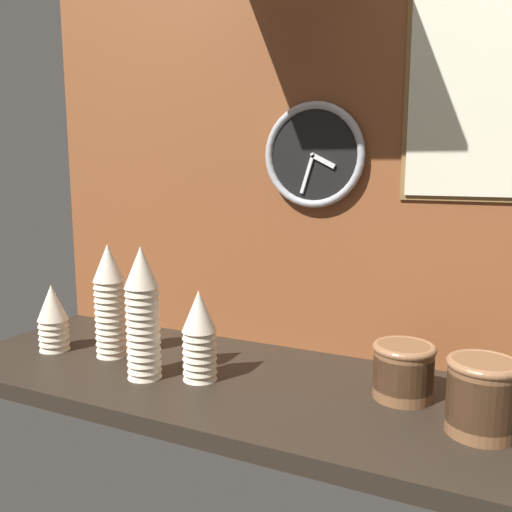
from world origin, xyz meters
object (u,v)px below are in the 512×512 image
at_px(menu_board, 501,70).
at_px(wall_clock, 314,155).
at_px(cup_stack_center, 199,335).
at_px(cup_stack_left, 110,301).
at_px(bowl_stack_right, 403,369).
at_px(cup_stack_far_left, 53,317).
at_px(bowl_stack_far_right, 482,395).
at_px(cup_stack_center_left, 143,313).

bearing_deg(menu_board, wall_clock, -178.81).
xyz_separation_m(cup_stack_center, cup_stack_left, (-0.30, 0.04, 0.04)).
xyz_separation_m(cup_stack_center, bowl_stack_right, (0.46, 0.10, -0.04)).
distance_m(cup_stack_left, bowl_stack_right, 0.77).
xyz_separation_m(cup_stack_far_left, wall_clock, (0.66, 0.28, 0.44)).
xyz_separation_m(bowl_stack_right, bowl_stack_far_right, (0.16, -0.10, 0.01)).
xyz_separation_m(cup_stack_center_left, cup_stack_left, (-0.17, 0.09, -0.01)).
bearing_deg(cup_stack_far_left, wall_clock, 23.42).
distance_m(bowl_stack_right, bowl_stack_far_right, 0.19).
height_order(cup_stack_far_left, bowl_stack_far_right, cup_stack_far_left).
bearing_deg(cup_stack_center_left, wall_clock, 47.87).
xyz_separation_m(cup_stack_far_left, cup_stack_left, (0.18, 0.03, 0.06)).
bearing_deg(bowl_stack_right, wall_clock, 146.35).
xyz_separation_m(cup_stack_center_left, bowl_stack_right, (0.59, 0.15, -0.10)).
distance_m(cup_stack_far_left, bowl_stack_right, 0.94).
bearing_deg(cup_stack_left, cup_stack_center, -7.41).
distance_m(cup_stack_center, menu_board, 0.91).
distance_m(cup_stack_center_left, bowl_stack_right, 0.62).
height_order(cup_stack_far_left, cup_stack_center_left, cup_stack_center_left).
relative_size(cup_stack_center_left, cup_stack_left, 1.06).
height_order(cup_stack_left, bowl_stack_right, cup_stack_left).
xyz_separation_m(cup_stack_center, menu_board, (0.61, 0.30, 0.61)).
distance_m(cup_stack_center, wall_clock, 0.54).
relative_size(cup_stack_center, menu_board, 0.38).
bearing_deg(wall_clock, bowl_stack_right, -33.65).
bearing_deg(cup_stack_center, menu_board, 26.26).
height_order(wall_clock, menu_board, menu_board).
bearing_deg(menu_board, bowl_stack_right, -126.66).
height_order(bowl_stack_right, bowl_stack_far_right, bowl_stack_far_right).
xyz_separation_m(cup_stack_center_left, cup_stack_center, (0.13, 0.05, -0.05)).
bearing_deg(menu_board, cup_stack_center, -153.74).
bearing_deg(cup_stack_far_left, cup_stack_center_left, -8.80).
distance_m(cup_stack_far_left, wall_clock, 0.84).
bearing_deg(cup_stack_far_left, cup_stack_left, 10.37).
bearing_deg(wall_clock, cup_stack_center, -121.40).
bearing_deg(bowl_stack_far_right, cup_stack_center_left, -176.22).
distance_m(bowl_stack_right, wall_clock, 0.58).
height_order(cup_stack_center, wall_clock, wall_clock).
bearing_deg(wall_clock, bowl_stack_far_right, -32.76).
distance_m(cup_stack_center, bowl_stack_right, 0.47).
relative_size(bowl_stack_right, bowl_stack_far_right, 0.93).
relative_size(cup_stack_center, cup_stack_left, 0.72).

